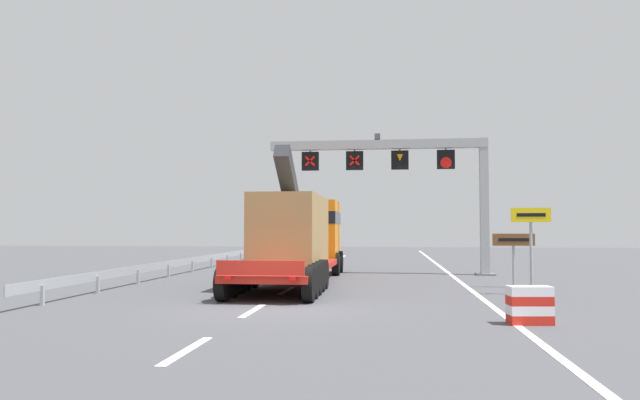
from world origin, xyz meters
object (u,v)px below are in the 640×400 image
at_px(exit_sign_yellow, 531,230).
at_px(heavy_haul_truck_red, 300,235).
at_px(tourist_info_sign_brown, 514,246).
at_px(crash_barrier_striped, 530,305).
at_px(overhead_lane_gantry, 407,166).

bearing_deg(exit_sign_yellow, heavy_haul_truck_red, 152.42).
relative_size(heavy_haul_truck_red, exit_sign_yellow, 4.73).
relative_size(tourist_info_sign_brown, crash_barrier_striped, 1.97).
distance_m(heavy_haul_truck_red, tourist_info_sign_brown, 8.81).
height_order(overhead_lane_gantry, exit_sign_yellow, overhead_lane_gantry).
bearing_deg(crash_barrier_striped, overhead_lane_gantry, 99.22).
bearing_deg(exit_sign_yellow, tourist_info_sign_brown, 91.44).
bearing_deg(heavy_haul_truck_red, tourist_info_sign_brown, -12.64).
distance_m(overhead_lane_gantry, exit_sign_yellow, 10.10).
relative_size(overhead_lane_gantry, exit_sign_yellow, 3.72).
xyz_separation_m(heavy_haul_truck_red, tourist_info_sign_brown, (8.59, -1.93, -0.40)).
height_order(tourist_info_sign_brown, crash_barrier_striped, tourist_info_sign_brown).
xyz_separation_m(overhead_lane_gantry, tourist_info_sign_brown, (3.87, -6.14, -3.81)).
bearing_deg(exit_sign_yellow, crash_barrier_striped, -103.42).
height_order(overhead_lane_gantry, heavy_haul_truck_red, overhead_lane_gantry).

